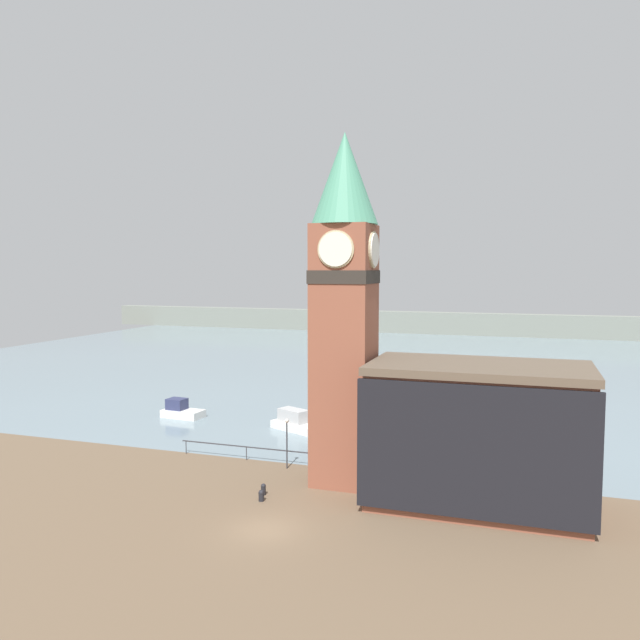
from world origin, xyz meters
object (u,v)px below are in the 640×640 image
(clock_tower, at_px, (344,300))
(boat_near, at_px, (299,423))
(pier_building, at_px, (478,435))
(boat_far, at_px, (181,411))
(mooring_bollard_near, at_px, (263,489))
(lamp_post, at_px, (287,434))
(mooring_bollard_far, at_px, (261,495))

(clock_tower, distance_m, boat_near, 18.86)
(pier_building, distance_m, boat_far, 33.84)
(boat_near, xyz_separation_m, boat_far, (-13.21, 1.21, -0.02))
(boat_near, height_order, mooring_bollard_near, boat_near)
(mooring_bollard_near, bearing_deg, pier_building, 11.26)
(boat_near, bearing_deg, pier_building, -14.23)
(mooring_bollard_near, bearing_deg, lamp_post, 95.26)
(pier_building, bearing_deg, boat_far, 154.10)
(boat_far, bearing_deg, lamp_post, -31.23)
(clock_tower, xyz_separation_m, mooring_bollard_near, (-4.38, -4.11, -12.47))
(pier_building, xyz_separation_m, boat_far, (-30.24, 14.69, -3.87))
(clock_tower, xyz_separation_m, lamp_post, (-4.89, 1.50, -10.21))
(clock_tower, relative_size, boat_near, 3.61)
(mooring_bollard_far, bearing_deg, clock_tower, 51.97)
(mooring_bollard_near, relative_size, mooring_bollard_far, 1.03)
(clock_tower, height_order, pier_building, clock_tower)
(boat_near, relative_size, lamp_post, 1.76)
(clock_tower, height_order, boat_near, clock_tower)
(mooring_bollard_near, relative_size, lamp_post, 0.20)
(pier_building, distance_m, mooring_bollard_near, 14.47)
(pier_building, height_order, lamp_post, pier_building)
(clock_tower, bearing_deg, lamp_post, 162.95)
(boat_near, distance_m, mooring_bollard_far, 17.67)
(boat_near, xyz_separation_m, mooring_bollard_near, (3.44, -16.18, -0.27))
(mooring_bollard_near, bearing_deg, boat_near, 101.99)
(clock_tower, bearing_deg, boat_near, 122.92)
(pier_building, distance_m, mooring_bollard_far, 14.41)
(boat_far, height_order, mooring_bollard_near, boat_far)
(mooring_bollard_far, bearing_deg, lamp_post, 97.16)
(boat_far, relative_size, mooring_bollard_near, 5.61)
(clock_tower, distance_m, pier_building, 12.51)
(mooring_bollard_far, xyz_separation_m, lamp_post, (-0.84, 6.69, 2.29))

